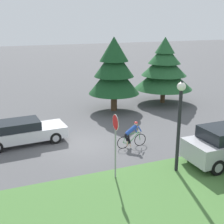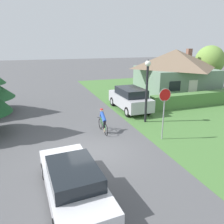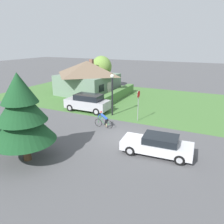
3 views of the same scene
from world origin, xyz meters
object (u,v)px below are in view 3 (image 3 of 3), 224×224
conifer_tall_near (22,113)px  deciduous_tree_right (102,67)px  cyclist (104,120)px  cottage_house (88,77)px  sedan_left_lane (157,145)px  parked_suv_right (88,102)px  street_lamp (112,89)px  stop_sign (138,100)px

conifer_tall_near → deciduous_tree_right: conifer_tall_near is taller
cyclist → deciduous_tree_right: 17.77m
cottage_house → deciduous_tree_right: (4.89, 0.34, 0.92)m
conifer_tall_near → deciduous_tree_right: (22.49, 6.55, 0.18)m
cottage_house → cyclist: 13.39m
conifer_tall_near → deciduous_tree_right: 23.42m
conifer_tall_near → sedan_left_lane: bearing=-59.8°
sedan_left_lane → cottage_house: bearing=-47.9°
sedan_left_lane → parked_suv_right: bearing=-37.4°
cottage_house → cyclist: (-10.54, -8.06, -1.73)m
cottage_house → street_lamp: (-7.23, -7.32, 0.36)m
parked_suv_right → stop_sign: stop_sign is taller
parked_suv_right → stop_sign: size_ratio=1.63×
sedan_left_lane → cyclist: size_ratio=2.70×
sedan_left_lane → street_lamp: size_ratio=1.11×
deciduous_tree_right → street_lamp: bearing=-147.7°
street_lamp → deciduous_tree_right: (12.12, 7.66, 0.56)m
cyclist → street_lamp: (3.32, 0.74, 2.09)m
cottage_house → conifer_tall_near: conifer_tall_near is taller
parked_suv_right → street_lamp: bearing=176.5°
cyclist → parked_suv_right: size_ratio=0.37×
parked_suv_right → deciduous_tree_right: bearing=-69.5°
street_lamp → stop_sign: bearing=-99.0°
cottage_house → parked_suv_right: (-7.07, -4.28, -1.48)m
parked_suv_right → deciduous_tree_right: (11.96, 4.62, 2.40)m
conifer_tall_near → cyclist: bearing=-14.7°
stop_sign → cottage_house: bearing=-124.2°
sedan_left_lane → conifer_tall_near: 8.85m
stop_sign → conifer_tall_near: size_ratio=0.53×
cyclist → street_lamp: street_lamp is taller
cyclist → conifer_tall_near: bearing=74.3°
street_lamp → conifer_tall_near: size_ratio=0.77×
stop_sign → conifer_tall_near: 10.75m
stop_sign → conifer_tall_near: conifer_tall_near is taller
stop_sign → deciduous_tree_right: (12.58, 10.56, 1.27)m
sedan_left_lane → street_lamp: (6.11, 6.23, 2.10)m
stop_sign → parked_suv_right: bearing=-93.2°
stop_sign → sedan_left_lane: bearing=33.2°
cyclist → parked_suv_right: parked_suv_right is taller
parked_suv_right → conifer_tall_near: size_ratio=0.86×
sedan_left_lane → conifer_tall_near: bearing=26.8°
stop_sign → conifer_tall_near: bearing=-19.3°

